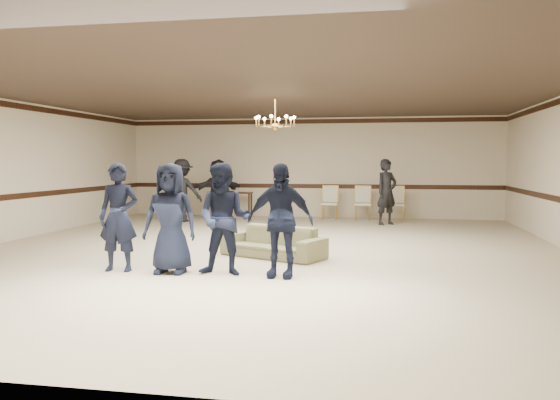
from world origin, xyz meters
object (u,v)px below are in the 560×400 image
Objects in this scene: boy_b at (170,218)px; settee at (273,242)px; banquet_chair_left at (330,203)px; adult_mid at (218,190)px; chandelier at (275,112)px; adult_right at (387,192)px; banquet_chair_mid at (363,204)px; banquet_chair_right at (396,204)px; boy_c at (224,219)px; boy_d at (280,220)px; console_table at (237,205)px; boy_a at (119,217)px; adult_left at (182,190)px.

settee is at bearing 50.39° from boy_b.
banquet_chair_left is at bearing 110.88° from settee.
adult_mid is 1.81× the size of banquet_chair_left.
chandelier is 5.64m from adult_mid.
banquet_chair_mid is (-0.71, 1.01, -0.42)m from adult_right.
adult_mid reaches higher than banquet_chair_right.
boy_c is 1.72× the size of banquet_chair_right.
boy_d is 1.72× the size of banquet_chair_mid.
settee is (0.44, 1.76, -0.60)m from boy_c.
adult_mid is 1.91× the size of console_table.
boy_a is 0.95× the size of adult_right.
console_table is at bearing 173.52° from banquet_chair_mid.
boy_d is at bearing 0.69° from boy_c.
boy_b is at bearing -81.11° from console_table.
boy_b is at bearing -4.67° from boy_a.
boy_c is 9.12m from banquet_chair_right.
banquet_chair_mid reaches higher than settee.
boy_b is 8.39m from adult_right.
boy_c is at bearing -75.49° from console_table.
adult_mid is (-2.97, 6.28, 0.64)m from settee.
adult_left and adult_mid have the same top height.
boy_a is at bearing -119.33° from chandelier.
boy_a is 8.07m from adult_mid.
adult_right is 1.81× the size of banquet_chair_right.
adult_mid is 1.81× the size of banquet_chair_right.
boy_c is 8.43m from adult_mid.
adult_left reaches higher than console_table.
boy_c is 0.90m from boy_d.
chandelier is 0.50× the size of adult_right.
boy_a is 8.87m from console_table.
chandelier is 0.53× the size of boy_a.
boy_b is at bearing -112.34° from banquet_chair_right.
banquet_chair_left is at bearing 84.98° from boy_c.
boy_b is 0.95× the size of adult_right.
boy_a is 1.00× the size of boy_c.
settee is at bearing 108.55° from boy_d.
console_table is at bearing 134.36° from settee.
banquet_chair_mid is at bearing 102.72° from settee.
chandelier is 6.34m from console_table.
boy_a reaches higher than settee.
boy_d is at bearing -99.98° from banquet_chair_mid.
banquet_chair_mid is at bearing -1.92° from console_table.
settee is (-0.46, 1.76, -0.60)m from boy_d.
boy_c is (0.90, 0.00, 0.00)m from boy_b.
boy_c is at bearing -4.67° from boy_a.
adult_right is 1.81× the size of banquet_chair_left.
console_table is at bearing 95.67° from boy_b.
banquet_chair_left is (1.76, 8.65, -0.37)m from boy_b.
boy_d is at bearing -51.05° from settee.
chandelier is at bearing 70.88° from boy_b.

